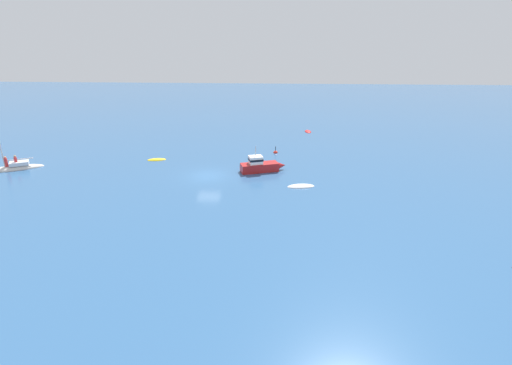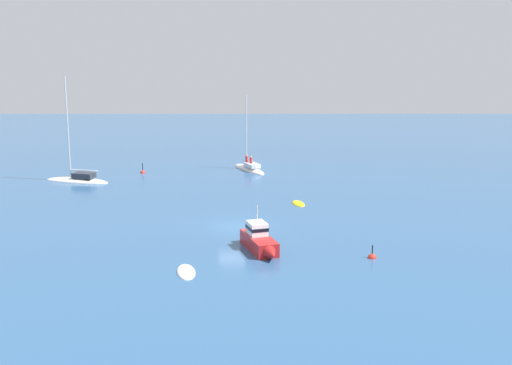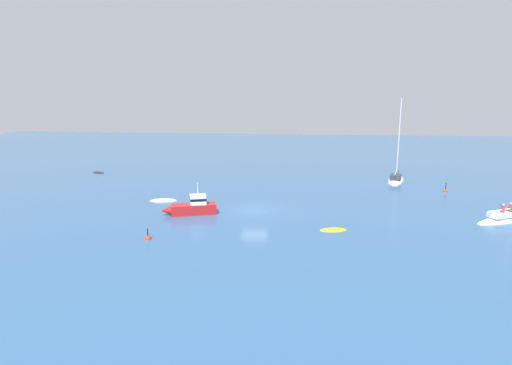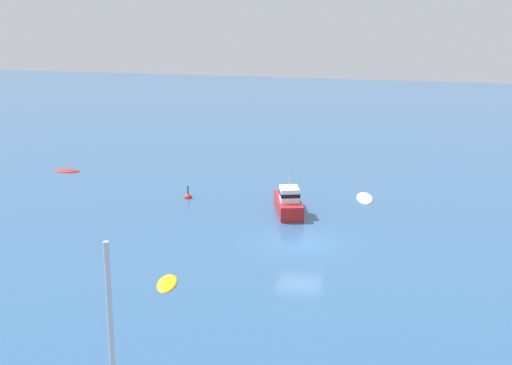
{
  "view_description": "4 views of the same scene",
  "coord_description": "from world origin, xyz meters",
  "views": [
    {
      "loc": [
        7.53,
        -41.55,
        15.12
      ],
      "look_at": [
        5.71,
        -7.97,
        2.34
      ],
      "focal_mm": 28.53,
      "sensor_mm": 36.0,
      "label": 1
    },
    {
      "loc": [
        47.86,
        1.4,
        13.86
      ],
      "look_at": [
        -5.78,
        1.6,
        2.23
      ],
      "focal_mm": 45.6,
      "sensor_mm": 36.0,
      "label": 2
    },
    {
      "loc": [
        -4.65,
        40.09,
        11.2
      ],
      "look_at": [
        0.28,
        -4.05,
        1.95
      ],
      "focal_mm": 30.23,
      "sensor_mm": 36.0,
      "label": 3
    },
    {
      "loc": [
        -37.71,
        -6.43,
        13.79
      ],
      "look_at": [
        4.29,
        3.61,
        2.25
      ],
      "focal_mm": 50.03,
      "sensor_mm": 36.0,
      "label": 4
    }
  ],
  "objects": [
    {
      "name": "rib",
      "position": [
        10.01,
        -2.76,
        0.0
      ],
      "size": [
        2.97,
        1.61,
        0.48
      ],
      "rotation": [
        0.0,
        0.0,
        0.17
      ],
      "color": "white",
      "rests_on": "ground"
    },
    {
      "name": "mooring_buoy",
      "position": [
        7.31,
        9.17,
        0.01
      ],
      "size": [
        0.57,
        0.57,
        1.15
      ],
      "color": "red",
      "rests_on": "ground"
    },
    {
      "name": "ground_plane",
      "position": [
        0.0,
        0.0,
        0.0
      ],
      "size": [
        160.0,
        160.0,
        0.0
      ],
      "primitive_type": "plane",
      "color": "#2D5684"
    },
    {
      "name": "dinghy_1",
      "position": [
        -7.23,
        5.33,
        0.0
      ],
      "size": [
        2.42,
        1.42,
        0.36
      ],
      "rotation": [
        0.0,
        0.0,
        3.35
      ],
      "color": "yellow",
      "rests_on": "ground"
    },
    {
      "name": "ketch",
      "position": [
        -22.68,
        0.92,
        0.14
      ],
      "size": [
        6.59,
        4.41,
        8.62
      ],
      "rotation": [
        0.0,
        0.0,
        3.61
      ],
      "color": "silver",
      "rests_on": "ground"
    },
    {
      "name": "powerboat",
      "position": [
        5.73,
        1.82,
        0.68
      ],
      "size": [
        5.29,
        2.75,
        2.99
      ],
      "rotation": [
        0.0,
        0.0,
        0.31
      ],
      "color": "#B21E1E",
      "rests_on": "ground"
    },
    {
      "name": "channel_buoy",
      "position": [
        -21.06,
        -10.6,
        0.02
      ],
      "size": [
        0.54,
        0.54,
        1.34
      ],
      "color": "red",
      "rests_on": "ground"
    },
    {
      "name": "ketch_1",
      "position": [
        -16.63,
        -16.46,
        0.18
      ],
      "size": [
        3.64,
        7.14,
        10.98
      ],
      "rotation": [
        0.0,
        0.0,
        4.45
      ],
      "color": "silver",
      "rests_on": "ground"
    },
    {
      "name": "tender",
      "position": [
        24.5,
        -17.54,
        0.0
      ],
      "size": [
        2.42,
        1.87,
        0.38
      ],
      "rotation": [
        0.0,
        0.0,
        5.81
      ],
      "color": "black",
      "rests_on": "ground"
    }
  ]
}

